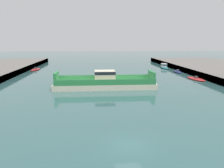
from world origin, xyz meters
name	(u,v)px	position (x,y,z in m)	size (l,w,h in m)	color
ground_plane	(129,145)	(0.00, 0.00, 0.00)	(400.00, 400.00, 0.00)	#335B5B
chain_ferry	(105,83)	(-0.94, 26.96, 1.07)	(20.46, 6.50, 3.52)	beige
moored_boat_near_left	(178,72)	(22.22, 48.60, 0.25)	(2.20, 5.52, 0.97)	navy
moored_boat_mid_right	(35,69)	(-22.23, 58.07, 0.22)	(2.85, 7.22, 0.92)	red
moored_boat_far_left	(196,79)	(22.12, 35.53, 0.19)	(3.28, 7.56, 0.87)	red
moored_boat_far_right	(164,66)	(21.55, 60.23, 0.61)	(2.73, 6.92, 1.62)	#237075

